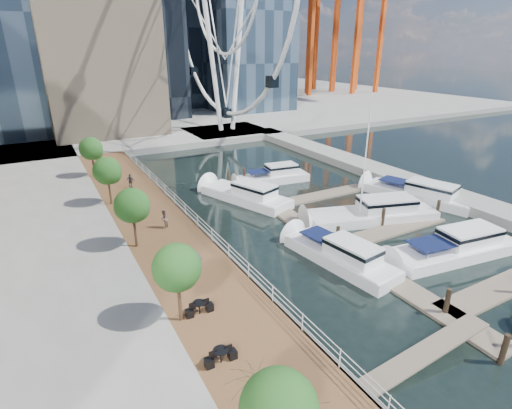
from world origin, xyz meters
name	(u,v)px	position (x,y,z in m)	size (l,w,h in m)	color
ground	(384,312)	(0.00, 0.00, 0.00)	(520.00, 520.00, 0.00)	black
boardwalk	(165,240)	(-9.00, 15.00, 0.50)	(6.00, 60.00, 1.00)	brown
seawall	(199,232)	(-6.00, 15.00, 0.50)	(0.25, 60.00, 1.00)	#595954
land_far	(100,105)	(0.00, 102.00, 0.50)	(200.00, 114.00, 1.00)	gray
breakwater	(381,173)	(20.00, 20.00, 0.50)	(4.00, 60.00, 1.00)	gray
pier	(227,133)	(14.00, 52.00, 0.50)	(14.00, 12.00, 1.00)	gray
railing	(198,221)	(-6.10, 15.00, 1.52)	(0.10, 60.00, 1.05)	white
floating_docks	(366,221)	(7.97, 9.98, 0.49)	(16.00, 34.00, 2.60)	#6D6051
port_cranes	(321,30)	(67.67, 95.67, 20.00)	(40.00, 52.00, 38.00)	#D84C14
street_trees	(132,206)	(-11.40, 14.00, 4.29)	(2.60, 42.60, 4.60)	#3F2B1C
cafe_tables	(248,382)	(-10.40, -2.00, 1.37)	(2.50, 13.70, 0.74)	black
yacht_foreground	(453,256)	(9.87, 2.46, 0.00)	(3.17, 11.83, 2.15)	white
pedestrian_near	(199,263)	(-8.72, 8.05, 1.75)	(0.55, 0.36, 1.50)	#44475B
pedestrian_mid	(164,219)	(-8.60, 16.17, 1.82)	(0.80, 0.62, 1.64)	#82675A
pedestrian_far	(131,181)	(-8.65, 27.83, 1.78)	(0.91, 0.38, 1.56)	#333740
moored_yachts	(365,220)	(8.77, 10.89, 0.00)	(22.80, 37.10, 11.50)	silver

